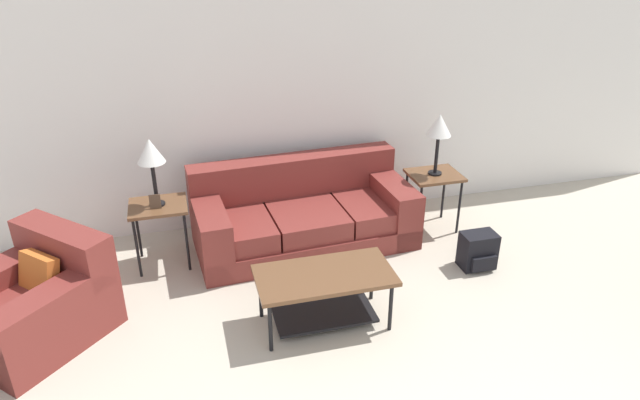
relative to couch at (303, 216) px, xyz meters
name	(u,v)px	position (x,y,z in m)	size (l,w,h in m)	color
wall_back	(310,100)	(0.24, 0.62, 1.01)	(9.05, 0.06, 2.60)	white
couch	(303,216)	(0.00, 0.00, 0.00)	(2.21, 1.12, 0.82)	maroon
armchair	(36,304)	(-2.35, -0.88, -0.01)	(1.37, 1.37, 0.80)	maroon
coffee_table	(325,287)	(-0.14, -1.34, 0.06)	(1.09, 0.56, 0.48)	brown
side_table_left	(159,212)	(-1.38, -0.06, 0.26)	(0.52, 0.45, 0.63)	brown
side_table_right	(434,180)	(1.39, -0.06, 0.26)	(0.52, 0.45, 0.63)	brown
table_lamp_left	(150,153)	(-1.38, -0.06, 0.84)	(0.25, 0.25, 0.64)	black
table_lamp_right	(439,127)	(1.39, -0.06, 0.84)	(0.25, 0.25, 0.64)	black
backpack	(478,251)	(1.48, -0.90, -0.12)	(0.32, 0.29, 0.35)	black
picture_frame	(155,202)	(-1.40, -0.13, 0.40)	(0.10, 0.04, 0.13)	#4C3828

